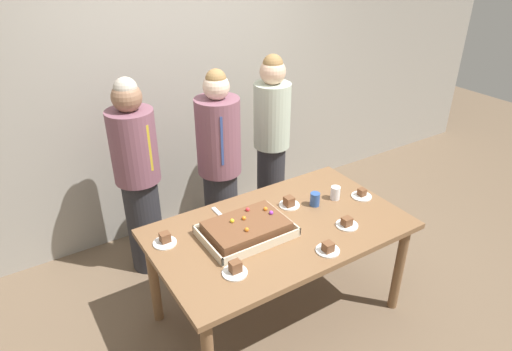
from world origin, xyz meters
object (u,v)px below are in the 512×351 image
Objects in this scene: drink_cup_nearest at (335,193)px; plated_slice_near_left at (289,203)px; plated_slice_center_front at (328,249)px; person_striped_tie_right at (220,169)px; drink_cup_middle at (315,199)px; plated_slice_near_right at (235,270)px; person_green_shirt_behind at (138,177)px; cake_server_utensil at (220,214)px; plated_slice_far_right at (165,240)px; person_serving_front at (271,143)px; sheet_cake at (246,229)px; plated_slice_far_left at (347,223)px; party_table at (280,237)px; plated_slice_center_back at (362,195)px.

plated_slice_near_left is at bearing 163.93° from drink_cup_nearest.
plated_slice_center_front is 1.20m from person_striped_tie_right.
drink_cup_middle is at bearing 176.46° from drink_cup_nearest.
plated_slice_near_right is 1.16m from person_striped_tie_right.
person_green_shirt_behind reaches higher than plated_slice_center_front.
person_striped_tie_right reaches higher than plated_slice_center_front.
plated_slice_far_right is at bearing -167.36° from cake_server_utensil.
drink_cup_middle reaches higher than plated_slice_center_front.
plated_slice_near_right is 0.75× the size of cake_server_utensil.
drink_cup_nearest is 0.06× the size of person_serving_front.
person_striped_tie_right is (0.47, 1.06, 0.06)m from plated_slice_near_right.
person_green_shirt_behind is (-0.97, 0.96, 0.03)m from drink_cup_middle.
plated_slice_near_right is 0.62m from cake_server_utensil.
person_green_shirt_behind is at bearing 110.29° from sheet_cake.
plated_slice_far_left is 1.50× the size of drink_cup_middle.
cake_server_utensil is (-0.64, 0.26, -0.05)m from drink_cup_middle.
plated_slice_far_right is at bearing 142.72° from plated_slice_center_front.
drink_cup_nearest is 0.50× the size of cake_server_utensil.
plated_slice_near_left reaches higher than plated_slice_far_right.
person_striped_tie_right is (-0.22, 0.64, 0.06)m from plated_slice_near_left.
cake_server_utensil is at bearing 69.91° from plated_slice_near_right.
sheet_cake reaches higher than plated_slice_near_left.
plated_slice_center_back is at bearing -0.76° from party_table.
plated_slice_far_left is (0.87, 0.01, -0.01)m from plated_slice_near_right.
plated_slice_center_back is 1.50× the size of drink_cup_nearest.
plated_slice_near_right reaches higher than party_table.
drink_cup_middle is 0.06× the size of person_green_shirt_behind.
person_green_shirt_behind is at bearing 116.35° from plated_slice_center_front.
person_striped_tie_right is (-0.75, 0.82, 0.07)m from plated_slice_center_back.
plated_slice_near_right is 1.50× the size of drink_cup_middle.
plated_slice_near_right is (-0.49, -0.24, 0.11)m from party_table.
cake_server_utensil is (-0.48, 0.17, -0.02)m from plated_slice_near_left.
plated_slice_center_back is 1.07m from cake_server_utensil.
drink_cup_middle is 1.36m from person_green_shirt_behind.
plated_slice_center_front reaches higher than cake_server_utensil.
person_green_shirt_behind is at bearing 127.80° from plated_slice_far_left.
sheet_cake is at bearing 0.02° from person_striped_tie_right.
party_table is 1.03× the size of person_serving_front.
plated_slice_far_right is 1.51m from person_serving_front.
plated_slice_far_left is at bearing -118.32° from drink_cup_nearest.
party_table is at bearing 148.55° from plated_slice_far_left.
sheet_cake is 0.53m from plated_slice_center_front.
sheet_cake is 0.98m from plated_slice_center_back.
drink_cup_nearest reaches higher than party_table.
person_serving_front reaches higher than plated_slice_center_back.
plated_slice_far_left is 1.00× the size of plated_slice_center_back.
plated_slice_center_front is 0.81m from cake_server_utensil.
cake_server_utensil is 0.12× the size of person_serving_front.
drink_cup_nearest is (0.35, -0.10, 0.02)m from plated_slice_near_left.
person_striped_tie_right reaches higher than cake_server_utensil.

